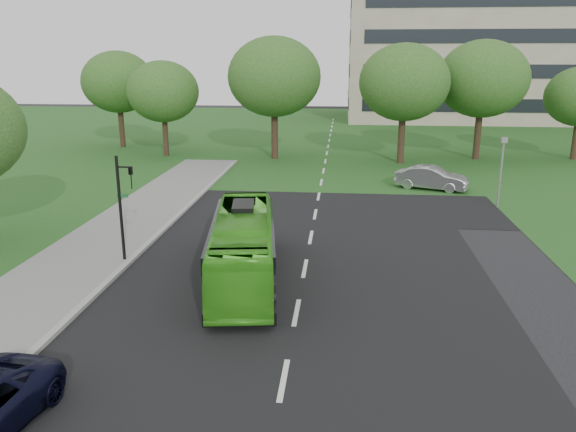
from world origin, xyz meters
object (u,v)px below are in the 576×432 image
object	(u,v)px
tree_park_f	(118,82)
bus	(243,247)
tree_park_b	(274,77)
camera_pole	(502,163)
tree_park_c	(404,82)
sedan	(432,178)
tree_park_a	(163,92)
office_building	(502,23)
tree_park_d	(483,79)
traffic_light	(123,201)

from	to	relation	value
tree_park_f	bus	world-z (taller)	tree_park_f
tree_park_b	camera_pole	xyz separation A→B (m)	(14.21, -14.50, -4.05)
tree_park_c	sedan	world-z (taller)	tree_park_c
tree_park_a	sedan	bearing A→B (deg)	-27.81
office_building	tree_park_d	world-z (taller)	office_building
tree_park_c	sedan	xyz separation A→B (m)	(1.08, -9.18, -5.48)
tree_park_f	camera_pole	world-z (taller)	tree_park_f
tree_park_c	tree_park_f	bearing A→B (deg)	166.56
office_building	tree_park_b	world-z (taller)	office_building
sedan	camera_pole	xyz separation A→B (m)	(3.01, -4.24, 1.78)
office_building	tree_park_c	distance (m)	39.98
office_building	sedan	world-z (taller)	office_building
camera_pole	bus	bearing A→B (deg)	-124.49
office_building	tree_park_c	size ratio (longest dim) A/B	4.38
tree_park_a	tree_park_f	bearing A→B (deg)	142.04
tree_park_a	tree_park_c	distance (m)	19.58
tree_park_a	tree_park_c	bearing A→B (deg)	-4.88
tree_park_b	traffic_light	distance (m)	25.45
tree_park_a	sedan	xyz separation A→B (m)	(20.57, -10.85, -4.60)
tree_park_c	bus	distance (m)	26.84
traffic_light	tree_park_c	bearing A→B (deg)	65.39
office_building	tree_park_a	size ratio (longest dim) A/B	5.11
tree_park_b	tree_park_c	distance (m)	10.19
office_building	traffic_light	distance (m)	67.40
camera_pole	tree_park_f	bearing A→B (deg)	158.17
tree_park_b	sedan	bearing A→B (deg)	-42.48
tree_park_c	tree_park_b	bearing A→B (deg)	173.95
office_building	tree_park_d	xyz separation A→B (m)	(-9.70, -33.67, -6.10)
tree_park_a	tree_park_f	distance (m)	7.04
office_building	tree_park_f	bearing A→B (deg)	-143.77
tree_park_a	traffic_light	bearing A→B (deg)	-75.97
bus	traffic_light	distance (m)	5.28
tree_park_d	tree_park_f	bearing A→B (deg)	173.49
tree_park_b	sedan	distance (m)	16.27
sedan	office_building	bearing A→B (deg)	1.82
tree_park_f	bus	bearing A→B (deg)	-61.48
tree_park_b	tree_park_c	bearing A→B (deg)	-6.05
tree_park_a	tree_park_b	size ratio (longest dim) A/B	0.81
tree_park_f	sedan	xyz separation A→B (m)	(26.10, -15.17, -5.18)
traffic_light	office_building	bearing A→B (deg)	68.22
office_building	bus	xyz separation A→B (m)	(-24.18, -61.16, -11.25)
tree_park_f	tree_park_a	bearing A→B (deg)	-37.96
tree_park_c	bus	xyz separation A→B (m)	(-8.14, -25.09, -4.96)
bus	sedan	distance (m)	18.39
tree_park_b	bus	xyz separation A→B (m)	(1.99, -26.16, -5.31)
tree_park_d	traffic_light	world-z (taller)	tree_park_d
tree_park_a	tree_park_c	xyz separation A→B (m)	(19.49, -1.67, 0.88)
office_building	traffic_light	world-z (taller)	office_building
tree_park_c	tree_park_f	xyz separation A→B (m)	(-25.02, 5.98, -0.30)
tree_park_a	bus	distance (m)	29.35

